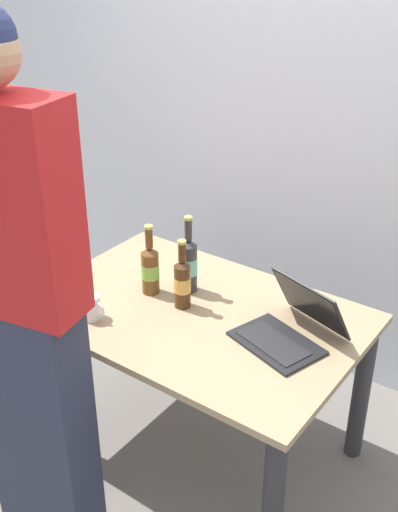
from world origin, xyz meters
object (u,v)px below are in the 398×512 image
beer_bottle_brown (150,268)px  beer_bottle_amber (182,282)px  person_figure (23,312)px  beer_bottle_green (189,263)px  laptop (291,326)px  coffee_mug (91,307)px

beer_bottle_brown → beer_bottle_amber: (0.17, -0.01, -0.00)m
beer_bottle_brown → person_figure: bearing=-86.2°
beer_bottle_brown → beer_bottle_green: (0.12, 0.10, 0.01)m
beer_bottle_green → person_figure: (-0.07, -0.77, 0.14)m
laptop → person_figure: 0.94m
coffee_mug → person_figure: bearing=-74.6°
beer_bottle_brown → coffee_mug: (-0.06, -0.29, -0.06)m
person_figure → laptop: bearing=50.8°
beer_bottle_amber → beer_bottle_green: (-0.05, 0.11, 0.02)m
beer_bottle_brown → coffee_mug: size_ratio=2.62×
beer_bottle_green → beer_bottle_amber: bearing=-64.6°
beer_bottle_brown → person_figure: 0.69m
beer_bottle_brown → coffee_mug: bearing=-101.9°
person_figure → coffee_mug: 0.45m
laptop → beer_bottle_amber: (-0.45, -0.06, 0.06)m
laptop → beer_bottle_green: 0.52m
beer_bottle_brown → coffee_mug: 0.30m
laptop → person_figure: size_ratio=0.22×
laptop → beer_bottle_green: (-0.51, 0.06, 0.07)m
laptop → beer_bottle_brown: (-0.63, -0.05, 0.06)m
beer_bottle_green → person_figure: person_figure is taller
laptop → beer_bottle_amber: bearing=-172.8°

